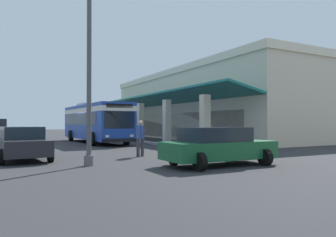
{
  "coord_description": "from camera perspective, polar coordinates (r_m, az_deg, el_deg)",
  "views": [
    {
      "loc": [
        26.05,
        -6.58,
        1.63
      ],
      "look_at": [
        3.83,
        5.21,
        1.99
      ],
      "focal_mm": 34.18,
      "sensor_mm": 36.0,
      "label": 1
    }
  ],
  "objects": [
    {
      "name": "parked_sedan_charcoal",
      "position": [
        15.65,
        -24.65,
        -3.98
      ],
      "size": [
        4.53,
        2.25,
        1.47
      ],
      "color": "#232328",
      "rests_on": "ground"
    },
    {
      "name": "plaza_building",
      "position": [
        35.43,
        7.23,
        2.28
      ],
      "size": [
        27.94,
        13.83,
        7.08
      ],
      "color": "beige",
      "rests_on": "ground"
    },
    {
      "name": "pedestrian",
      "position": [
        15.65,
        -4.97,
        -3.13
      ],
      "size": [
        0.7,
        0.46,
        1.76
      ],
      "color": "#38383D",
      "rests_on": "ground"
    },
    {
      "name": "lot_light_pole",
      "position": [
        12.84,
        -13.88,
        10.06
      ],
      "size": [
        0.6,
        0.6,
        7.56
      ],
      "color": "#59595B",
      "rests_on": "ground"
    },
    {
      "name": "parked_sedan_green",
      "position": [
        12.47,
        8.9,
        -4.87
      ],
      "size": [
        2.44,
        4.4,
        1.47
      ],
      "color": "#195933",
      "rests_on": "ground"
    },
    {
      "name": "ground",
      "position": [
        29.9,
        1.29,
        -3.95
      ],
      "size": [
        120.0,
        120.0,
        0.0
      ],
      "primitive_type": "plane",
      "color": "#2D2D30"
    },
    {
      "name": "curb_strip",
      "position": [
        30.89,
        -7.53,
        -3.73
      ],
      "size": [
        33.17,
        0.5,
        0.12
      ],
      "primitive_type": "cube",
      "color": "#9E998E",
      "rests_on": "ground"
    },
    {
      "name": "transit_bus",
      "position": [
        27.37,
        -12.88,
        -0.34
      ],
      "size": [
        11.3,
        3.1,
        3.34
      ],
      "color": "#193D9E",
      "rests_on": "ground"
    },
    {
      "name": "potted_palm",
      "position": [
        40.48,
        -10.39,
        -2.29
      ],
      "size": [
        1.54,
        1.6,
        2.73
      ],
      "color": "brown",
      "rests_on": "ground"
    }
  ]
}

